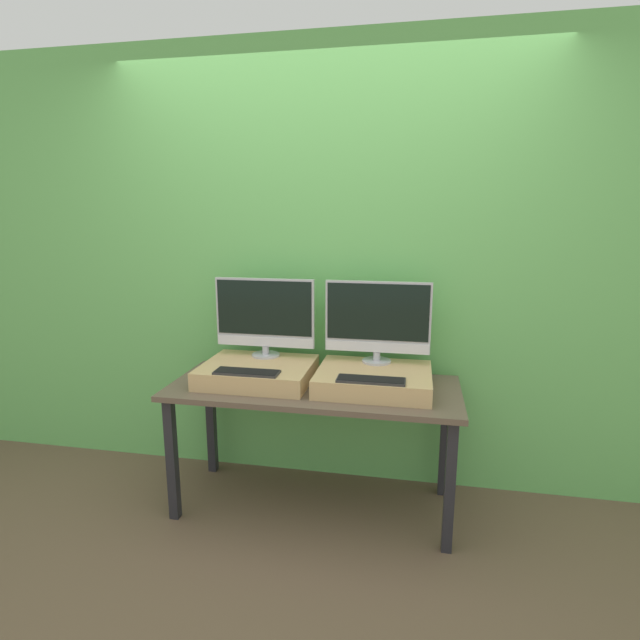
# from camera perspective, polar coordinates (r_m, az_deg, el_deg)

# --- Properties ---
(ground_plane) EXTENTS (12.00, 12.00, 0.00)m
(ground_plane) POSITION_cam_1_polar(r_m,az_deg,el_deg) (2.78, -2.15, -23.82)
(ground_plane) COLOR brown
(wall_back) EXTENTS (8.00, 0.04, 2.60)m
(wall_back) POSITION_cam_1_polar(r_m,az_deg,el_deg) (2.96, 0.80, 5.74)
(wall_back) COLOR #66B75B
(wall_back) RESTS_ON ground_plane
(workbench) EXTENTS (1.56, 0.64, 0.72)m
(workbench) POSITION_cam_1_polar(r_m,az_deg,el_deg) (2.75, -0.71, -9.11)
(workbench) COLOR brown
(workbench) RESTS_ON ground_plane
(wooden_riser_left) EXTENTS (0.60, 0.49, 0.10)m
(wooden_riser_left) POSITION_cam_1_polar(r_m,az_deg,el_deg) (2.80, -7.12, -5.92)
(wooden_riser_left) COLOR tan
(wooden_riser_left) RESTS_ON workbench
(monitor_left) EXTENTS (0.58, 0.16, 0.45)m
(monitor_left) POSITION_cam_1_polar(r_m,az_deg,el_deg) (2.87, -6.33, 0.55)
(monitor_left) COLOR #B2B2B7
(monitor_left) RESTS_ON wooden_riser_left
(keyboard_left) EXTENTS (0.34, 0.11, 0.01)m
(keyboard_left) POSITION_cam_1_polar(r_m,az_deg,el_deg) (2.63, -8.37, -5.91)
(keyboard_left) COLOR #2D2D2D
(keyboard_left) RESTS_ON wooden_riser_left
(wooden_riser_right) EXTENTS (0.60, 0.49, 0.10)m
(wooden_riser_right) POSITION_cam_1_polar(r_m,az_deg,el_deg) (2.68, 6.18, -6.75)
(wooden_riser_right) COLOR tan
(wooden_riser_right) RESTS_ON workbench
(monitor_right) EXTENTS (0.58, 0.16, 0.45)m
(monitor_right) POSITION_cam_1_polar(r_m,az_deg,el_deg) (2.75, 6.59, 0.03)
(monitor_right) COLOR #B2B2B7
(monitor_right) RESTS_ON wooden_riser_right
(keyboard_right) EXTENTS (0.34, 0.11, 0.01)m
(keyboard_right) POSITION_cam_1_polar(r_m,az_deg,el_deg) (2.49, 5.85, -6.83)
(keyboard_right) COLOR #2D2D2D
(keyboard_right) RESTS_ON wooden_riser_right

